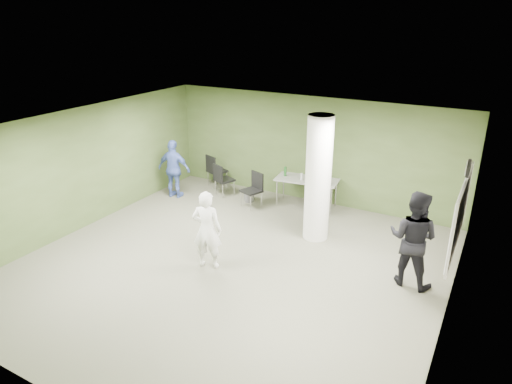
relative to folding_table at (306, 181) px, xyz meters
The scene contains 17 objects.
floor 3.60m from the folding_table, 91.56° to the right, with size 8.00×8.00×0.00m, color #4B4C3C.
ceiling 4.10m from the folding_table, 91.56° to the right, with size 8.00×8.00×0.00m, color white.
wall_back 0.84m from the folding_table, 101.49° to the left, with size 8.00×0.02×2.80m, color #3B4D24.
wall_left 5.45m from the folding_table, 139.27° to the right, with size 0.02×8.00×2.80m, color #3B4D24.
wall_right_cream 5.31m from the folding_table, 42.10° to the right, with size 0.02×8.00×2.80m, color beige.
column 1.90m from the folding_table, 59.38° to the right, with size 0.56×0.56×2.80m, color silver.
whiteboard 4.55m from the folding_table, 31.31° to the right, with size 0.05×2.30×1.30m.
wall_clock 4.77m from the folding_table, 31.30° to the right, with size 0.06×0.32×0.32m.
folding_table is the anchor object (origin of this frame).
wastebasket 1.62m from the folding_table, 163.92° to the right, with size 0.27×0.27×0.32m, color #4C4C4C.
chair_back_left 2.88m from the folding_table, behind, with size 0.62×0.62×0.96m.
chair_back_right 2.36m from the folding_table, 169.02° to the right, with size 0.60×0.60×0.92m.
chair_table_left 1.36m from the folding_table, 150.66° to the right, with size 0.59×0.59×0.92m.
chair_table_right 0.50m from the folding_table, 21.64° to the right, with size 0.52×0.52×0.89m.
woman_white 3.80m from the folding_table, 97.35° to the right, with size 0.59×0.38×1.61m, color white.
man_black 3.98m from the folding_table, 37.89° to the right, with size 0.90×0.70×1.84m, color black.
man_blue 3.58m from the folding_table, 161.63° to the right, with size 0.94×0.39×1.60m, color #445BA8.
Camera 1 is at (4.33, -6.76, 4.74)m, focal length 32.00 mm.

